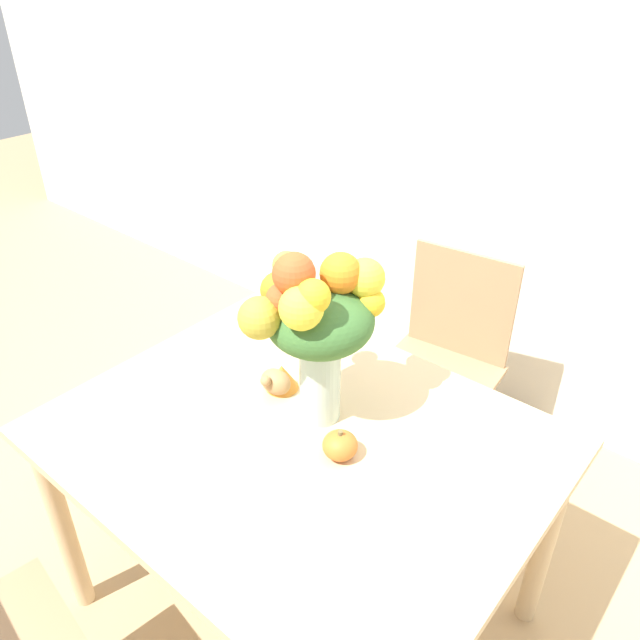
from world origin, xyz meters
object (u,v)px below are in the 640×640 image
at_px(flower_vase, 317,321).
at_px(turkey_figurine, 279,379).
at_px(pumpkin, 340,445).
at_px(dining_chair_near_window, 441,366).

relative_size(flower_vase, turkey_figurine, 3.94).
height_order(pumpkin, dining_chair_near_window, dining_chair_near_window).
bearing_deg(pumpkin, flower_vase, 149.95).
bearing_deg(dining_chair_near_window, flower_vase, -94.02).
bearing_deg(turkey_figurine, pumpkin, -18.08).
relative_size(flower_vase, dining_chair_near_window, 0.56).
height_order(flower_vase, dining_chair_near_window, flower_vase).
relative_size(turkey_figurine, dining_chair_near_window, 0.14).
height_order(flower_vase, turkey_figurine, flower_vase).
distance_m(flower_vase, pumpkin, 0.31).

